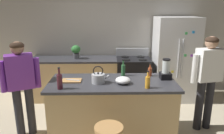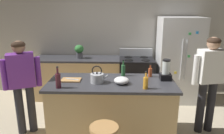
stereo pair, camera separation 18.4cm
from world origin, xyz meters
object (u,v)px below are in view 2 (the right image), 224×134
object	(u,v)px
stove_range	(136,78)
chef_knife	(72,79)
kitchen_island	(111,109)
bottle_cooking_sauce	(150,72)
potted_plant	(79,51)
bottle_olive_oil	(123,70)
bottle_soda	(146,82)
person_by_sink_right	(209,76)
blender_appliance	(166,71)
person_by_island_left	(22,79)
refrigerator	(178,60)
bottle_wine	(58,80)
cutting_board	(71,80)
mixing_bowl	(122,80)
tea_kettle	(97,78)

from	to	relation	value
stove_range	chef_knife	distance (m)	1.93
kitchen_island	bottle_cooking_sauce	world-z (taller)	bottle_cooking_sauce
chef_knife	potted_plant	bearing A→B (deg)	112.90
bottle_olive_oil	stove_range	bearing A→B (deg)	75.25
stove_range	bottle_soda	bearing A→B (deg)	-90.55
person_by_sink_right	bottle_olive_oil	world-z (taller)	person_by_sink_right
blender_appliance	person_by_island_left	bearing A→B (deg)	-178.73
bottle_soda	refrigerator	bearing A→B (deg)	62.39
refrigerator	bottle_wine	size ratio (longest dim) A/B	5.85
person_by_sink_right	potted_plant	bearing A→B (deg)	149.81
refrigerator	person_by_sink_right	world-z (taller)	refrigerator
kitchen_island	chef_knife	xyz separation A→B (m)	(-0.61, 0.03, 0.49)
kitchen_island	bottle_soda	world-z (taller)	bottle_soda
person_by_sink_right	cutting_board	xyz separation A→B (m)	(-2.20, -0.16, -0.03)
bottle_soda	mixing_bowl	size ratio (longest dim) A/B	1.12
kitchen_island	bottle_cooking_sauce	distance (m)	0.88
cutting_board	kitchen_island	bearing A→B (deg)	-2.45
blender_appliance	bottle_wine	world-z (taller)	blender_appliance
bottle_cooking_sauce	person_by_sink_right	bearing A→B (deg)	-4.73
refrigerator	person_by_island_left	xyz separation A→B (m)	(-2.85, -1.44, 0.02)
chef_knife	bottle_wine	bearing A→B (deg)	-95.18
bottle_soda	tea_kettle	bearing A→B (deg)	161.92
stove_range	person_by_island_left	xyz separation A→B (m)	(-1.94, -1.46, 0.46)
bottle_cooking_sauce	cutting_board	bearing A→B (deg)	-169.32
chef_knife	kitchen_island	bearing A→B (deg)	14.45
bottle_wine	bottle_soda	xyz separation A→B (m)	(1.24, 0.01, -0.02)
stove_range	mixing_bowl	bearing A→B (deg)	-102.35
bottle_cooking_sauce	blender_appliance	bearing A→B (deg)	-34.71
refrigerator	cutting_board	size ratio (longest dim) A/B	6.17
bottle_cooking_sauce	cutting_board	distance (m)	1.29
potted_plant	bottle_soda	bearing A→B (deg)	-55.40
person_by_sink_right	chef_knife	size ratio (longest dim) A/B	7.34
person_by_sink_right	potted_plant	distance (m)	2.71
refrigerator	potted_plant	world-z (taller)	refrigerator
stove_range	tea_kettle	xyz separation A→B (m)	(-0.72, -1.58, 0.54)
chef_knife	blender_appliance	bearing A→B (deg)	20.34
kitchen_island	potted_plant	size ratio (longest dim) A/B	6.54
potted_plant	chef_knife	size ratio (longest dim) A/B	1.36
refrigerator	bottle_wine	distance (m)	2.81
refrigerator	bottle_olive_oil	world-z (taller)	refrigerator
person_by_sink_right	bottle_olive_oil	xyz separation A→B (m)	(-1.38, 0.12, 0.06)
person_by_sink_right	potted_plant	world-z (taller)	person_by_sink_right
kitchen_island	cutting_board	distance (m)	0.80
bottle_olive_oil	blender_appliance	bearing A→B (deg)	-16.14
kitchen_island	person_by_island_left	size ratio (longest dim) A/B	1.26
person_by_island_left	bottle_wine	distance (m)	0.78
tea_kettle	mixing_bowl	bearing A→B (deg)	-5.69
refrigerator	kitchen_island	bearing A→B (deg)	-133.52
refrigerator	tea_kettle	xyz separation A→B (m)	(-1.64, -1.55, 0.09)
potted_plant	bottle_cooking_sauce	xyz separation A→B (m)	(1.40, -1.28, -0.09)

